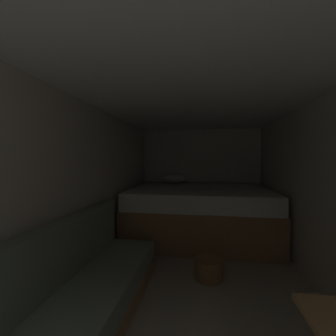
# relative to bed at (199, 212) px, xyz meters

# --- Properties ---
(ground_plane) EXTENTS (6.99, 6.99, 0.00)m
(ground_plane) POSITION_rel_bed_xyz_m (0.01, -1.60, -0.42)
(ground_plane) COLOR #B2A893
(wall_back) EXTENTS (2.50, 0.05, 1.95)m
(wall_back) POSITION_rel_bed_xyz_m (0.01, 0.92, 0.55)
(wall_back) COLOR beige
(wall_back) RESTS_ON ground
(wall_left) EXTENTS (0.05, 4.99, 1.95)m
(wall_left) POSITION_rel_bed_xyz_m (-1.22, -1.60, 0.55)
(wall_left) COLOR beige
(wall_left) RESTS_ON ground
(wall_right) EXTENTS (0.05, 4.99, 1.95)m
(wall_right) POSITION_rel_bed_xyz_m (1.23, -1.60, 0.55)
(wall_right) COLOR beige
(wall_right) RESTS_ON ground
(ceiling_slab) EXTENTS (2.50, 4.99, 0.05)m
(ceiling_slab) POSITION_rel_bed_xyz_m (0.01, -1.60, 1.55)
(ceiling_slab) COLOR white
(ceiling_slab) RESTS_ON wall_left
(bed) EXTENTS (2.28, 1.71, 1.04)m
(bed) POSITION_rel_bed_xyz_m (0.00, 0.00, 0.00)
(bed) COLOR #9E7247
(bed) RESTS_ON ground
(sofa_left) EXTENTS (0.66, 2.55, 0.81)m
(sofa_left) POSITION_rel_bed_xyz_m (-0.91, -2.39, -0.17)
(sofa_left) COLOR tan
(sofa_left) RESTS_ON ground
(wicker_basket) EXTENTS (0.32, 0.32, 0.22)m
(wicker_basket) POSITION_rel_bed_xyz_m (0.13, -1.33, -0.31)
(wicker_basket) COLOR olive
(wicker_basket) RESTS_ON ground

